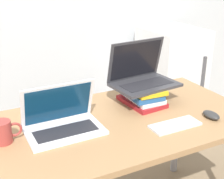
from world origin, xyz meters
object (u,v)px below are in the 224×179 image
wireless_keyboard (175,125)px  mouse (211,115)px  book_stack (142,95)px  laptop_left (63,122)px  mini_fridge (170,82)px  mug (3,132)px  laptop_on_books (142,76)px

wireless_keyboard → mouse: mouse is taller
book_stack → wireless_keyboard: 0.32m
laptop_left → wireless_keyboard: (0.52, -0.21, -0.04)m
mouse → mini_fridge: size_ratio=0.11×
mini_fridge → laptop_left: bearing=-146.3°
mouse → mug: size_ratio=0.81×
laptop_on_books → wireless_keyboard: 0.38m
book_stack → wireless_keyboard: size_ratio=1.09×
laptop_on_books → book_stack: bearing=-113.4°
wireless_keyboard → mini_fridge: (0.79, 1.09, -0.26)m
book_stack → mug: size_ratio=2.17×
mouse → mug: mug is taller
laptop_on_books → mini_fridge: laptop_on_books is taller
book_stack → wireless_keyboard: (-0.00, -0.32, -0.05)m
wireless_keyboard → mini_fridge: size_ratio=0.26×
mug → mini_fridge: mini_fridge is taller
mouse → book_stack: bearing=124.7°
laptop_left → laptop_on_books: bearing=14.1°
laptop_on_books → laptop_left: bearing=-165.9°
mouse → wireless_keyboard: bearing=177.5°
laptop_left → laptop_on_books: size_ratio=0.94×
wireless_keyboard → mini_fridge: bearing=54.0°
laptop_left → mouse: 0.79m
wireless_keyboard → laptop_on_books: bearing=87.9°
mug → mini_fridge: (1.59, 0.86, -0.30)m
laptop_on_books → mouse: 0.44m
book_stack → mouse: bearing=-55.3°
book_stack → mug: 0.81m
laptop_on_books → wireless_keyboard: bearing=-92.1°
wireless_keyboard → book_stack: bearing=89.8°
book_stack → mini_fridge: (0.79, 0.77, -0.30)m
laptop_on_books → wireless_keyboard: (-0.01, -0.35, -0.15)m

